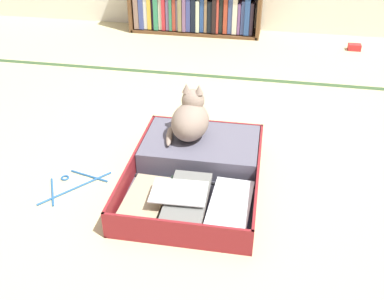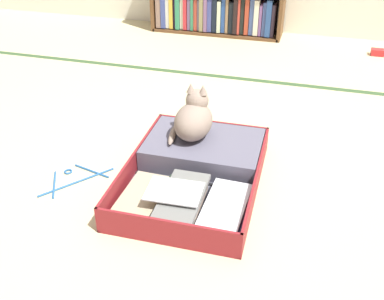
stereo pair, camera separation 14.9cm
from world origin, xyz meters
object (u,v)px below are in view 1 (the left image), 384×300
at_px(clothes_hanger, 72,184).
at_px(black_cat, 191,119).
at_px(open_suitcase, 197,168).
at_px(small_red_pouch, 354,47).

bearing_deg(clothes_hanger, black_cat, 34.31).
xyz_separation_m(open_suitcase, small_red_pouch, (0.94, 1.99, -0.03)).
xyz_separation_m(open_suitcase, black_cat, (-0.06, 0.17, 0.17)).
xyz_separation_m(open_suitcase, clothes_hanger, (-0.57, -0.17, -0.05)).
bearing_deg(black_cat, small_red_pouch, 61.05).
distance_m(black_cat, clothes_hanger, 0.65).
bearing_deg(clothes_hanger, open_suitcase, 17.04).
distance_m(open_suitcase, small_red_pouch, 2.20).
relative_size(open_suitcase, clothes_hanger, 2.74).
height_order(black_cat, small_red_pouch, black_cat).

